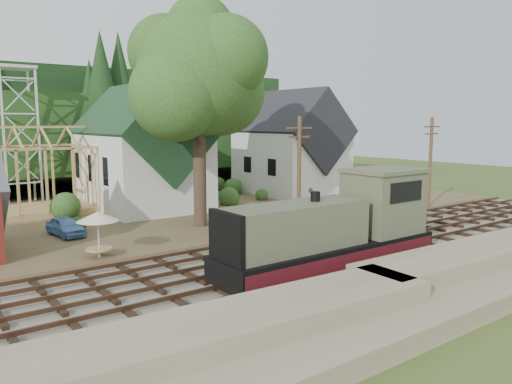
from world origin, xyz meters
TOP-DOWN VIEW (x-y plane):
  - ground at (0.00, 0.00)m, footprint 140.00×140.00m
  - embankment at (0.00, -8.50)m, footprint 64.00×5.00m
  - railroad_bed at (0.00, 0.00)m, footprint 64.00×11.00m
  - village_flat at (0.00, 18.00)m, footprint 64.00×26.00m
  - hillside at (0.00, 42.00)m, footprint 70.00×28.96m
  - ridge at (0.00, 58.00)m, footprint 80.00×20.00m
  - church at (2.00, 19.68)m, footprint 8.40×15.17m
  - farmhouse at (18.00, 19.00)m, footprint 8.40×10.80m
  - timber_frame at (-6.00, 22.00)m, footprint 8.20×6.20m
  - lattice_tower at (-6.00, 28.00)m, footprint 3.20×3.20m
  - big_tree at (2.17, 10.08)m, footprint 10.90×8.40m
  - telegraph_pole_near at (7.00, 5.20)m, footprint 2.20×0.28m
  - telegraph_pole_far at (22.00, 5.20)m, footprint 2.20×0.28m
  - locomotive at (2.32, -3.00)m, footprint 12.46×3.12m
  - car_blue at (-6.60, 12.45)m, footprint 1.93×3.82m
  - car_red at (25.90, 17.74)m, footprint 4.44×2.70m
  - patio_set at (-6.63, 6.07)m, footprint 2.25×2.25m

SIDE VIEW (x-z plane):
  - ground at x=0.00m, z-range 0.00..0.00m
  - embankment at x=0.00m, z-range -0.80..0.80m
  - hillside at x=0.00m, z-range -6.37..6.37m
  - ridge at x=0.00m, z-range -6.00..6.00m
  - railroad_bed at x=0.00m, z-range 0.00..0.16m
  - village_flat at x=0.00m, z-range 0.00..0.30m
  - car_red at x=25.90m, z-range 0.30..1.45m
  - car_blue at x=-6.60m, z-range 0.30..1.55m
  - locomotive at x=2.32m, z-range -0.30..4.67m
  - patio_set at x=-6.63m, z-range 1.18..3.68m
  - timber_frame at x=-6.00m, z-range -0.23..6.76m
  - telegraph_pole_near at x=7.00m, z-range 0.25..8.25m
  - telegraph_pole_far at x=22.00m, z-range 0.25..8.25m
  - farmhouse at x=18.00m, z-range -0.43..10.17m
  - church at x=2.00m, z-range -1.32..11.68m
  - lattice_tower at x=-6.00m, z-range 3.97..16.10m
  - big_tree at x=2.17m, z-range 2.87..17.57m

